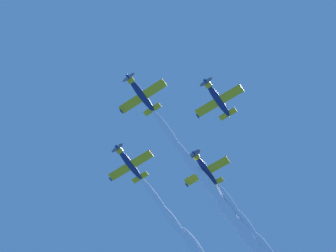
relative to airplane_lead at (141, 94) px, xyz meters
name	(u,v)px	position (x,y,z in m)	size (l,w,h in m)	color
airplane_lead	(141,94)	(0.00, 0.00, 0.00)	(8.88, 7.98, 2.90)	navy
airplane_left_wingman	(217,99)	(-7.20, -10.48, 0.45)	(8.81, 7.98, 2.77)	navy
airplane_right_wingman	(129,163)	(11.36, -6.15, 0.89)	(8.87, 7.98, 2.64)	navy
airplane_slot_tail	(205,169)	(4.13, -17.45, 1.64)	(8.85, 7.98, 2.70)	navy
smoke_trail_lead	(247,238)	(9.70, -31.92, 0.77)	(15.86, 45.02, 3.41)	white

